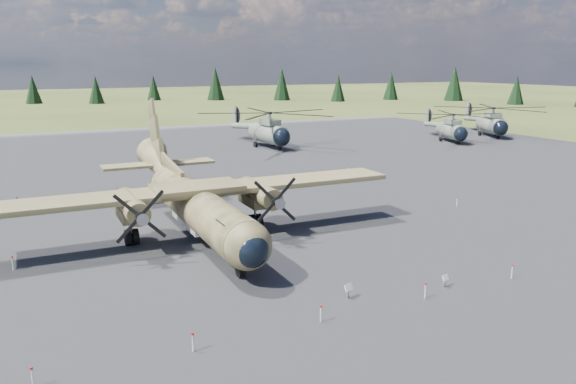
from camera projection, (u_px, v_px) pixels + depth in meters
name	position (u px, v px, depth m)	size (l,w,h in m)	color
ground	(275.00, 233.00, 39.10)	(500.00, 500.00, 0.00)	brown
apron	(226.00, 202.00, 47.84)	(120.00, 120.00, 0.04)	#525357
transport_plane	(193.00, 197.00, 38.21)	(27.97, 25.46, 9.25)	#3F4022
helicopter_near	(268.00, 122.00, 78.06)	(20.80, 23.85, 5.02)	gray
helicopter_mid	(452.00, 122.00, 83.65)	(21.24, 21.37, 4.27)	gray
helicopter_far	(492.00, 116.00, 89.97)	(24.63, 24.63, 4.76)	gray
info_placard_left	(348.00, 289.00, 28.04)	(0.54, 0.36, 0.78)	gray
info_placard_right	(445.00, 279.00, 29.51)	(0.47, 0.30, 0.69)	gray
barrier_fence	(270.00, 227.00, 38.72)	(33.12, 29.62, 0.85)	silver
treeline	(423.00, 170.00, 36.58)	(305.92, 307.93, 10.81)	black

